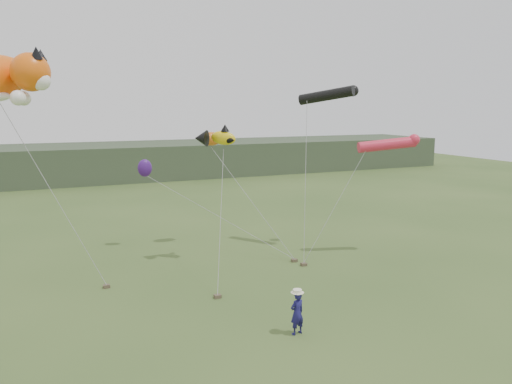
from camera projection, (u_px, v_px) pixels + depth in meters
ground at (265, 327)px, 19.32m from camera, size 120.00×120.00×0.00m
headland at (80, 163)px, 58.07m from camera, size 90.00×13.00×4.00m
festival_attendant at (297, 313)px, 18.60m from camera, size 0.68×0.52×1.67m
sandbag_anchors at (195, 285)px, 23.61m from camera, size 15.71×4.00×0.16m
fish_kite at (215, 138)px, 26.58m from camera, size 2.45×1.60×1.17m
tube_kites at (360, 118)px, 28.75m from camera, size 5.41×5.18×3.83m
misc_kites at (188, 149)px, 29.92m from camera, size 4.98×1.64×2.62m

